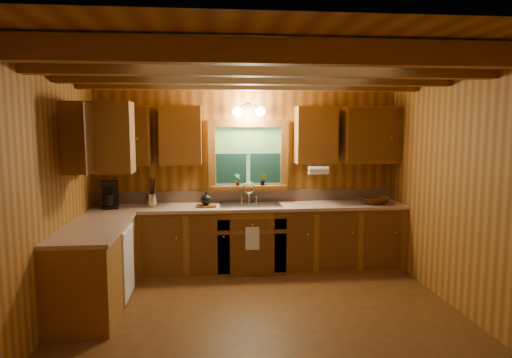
{
  "coord_description": "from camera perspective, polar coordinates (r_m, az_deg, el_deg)",
  "views": [
    {
      "loc": [
        -0.53,
        -4.45,
        1.98
      ],
      "look_at": [
        0.0,
        0.8,
        1.35
      ],
      "focal_mm": 31.9,
      "sensor_mm": 36.0,
      "label": 1
    }
  ],
  "objects": [
    {
      "name": "ceiling_beams",
      "position": [
        4.51,
        1.06,
        13.31
      ],
      "size": [
        4.2,
        2.54,
        0.18
      ],
      "color": "brown",
      "rests_on": "room"
    },
    {
      "name": "coffee_maker",
      "position": [
        6.23,
        -17.89,
        -1.89
      ],
      "size": [
        0.2,
        0.25,
        0.35
      ],
      "rotation": [
        0.0,
        0.0,
        0.29
      ],
      "color": "black",
      "rests_on": "countertop"
    },
    {
      "name": "teakettle",
      "position": [
        6.05,
        -6.28,
        -2.61
      ],
      "size": [
        0.14,
        0.14,
        0.18
      ],
      "rotation": [
        0.0,
        0.0,
        -0.22
      ],
      "color": "black",
      "rests_on": "cutting_board"
    },
    {
      "name": "potted_plant_right",
      "position": [
        6.33,
        0.9,
        -0.09
      ],
      "size": [
        0.1,
        0.09,
        0.16
      ],
      "primitive_type": "imported",
      "rotation": [
        0.0,
        0.0,
        -0.18
      ],
      "color": "#5A3513",
      "rests_on": "window_sill"
    },
    {
      "name": "window",
      "position": [
        6.35,
        -0.97,
        2.73
      ],
      "size": [
        1.12,
        0.08,
        1.0
      ],
      "color": "brown",
      "rests_on": "room"
    },
    {
      "name": "base_cabinets",
      "position": [
        5.94,
        -5.28,
        -8.35
      ],
      "size": [
        4.2,
        2.22,
        0.86
      ],
      "color": "brown",
      "rests_on": "ground"
    },
    {
      "name": "upper_cabinets",
      "position": [
        5.87,
        -6.13,
        5.4
      ],
      "size": [
        4.19,
        1.77,
        0.78
      ],
      "color": "brown",
      "rests_on": "room"
    },
    {
      "name": "window_sill",
      "position": [
        6.35,
        -0.93,
        -0.98
      ],
      "size": [
        1.06,
        0.14,
        0.04
      ],
      "primitive_type": "cube",
      "color": "brown",
      "rests_on": "room"
    },
    {
      "name": "countertop",
      "position": [
        5.84,
        -5.19,
        -4.07
      ],
      "size": [
        4.2,
        2.24,
        0.04
      ],
      "color": "tan",
      "rests_on": "base_cabinets"
    },
    {
      "name": "dish_towel",
      "position": [
        5.92,
        -0.46,
        -7.47
      ],
      "size": [
        0.18,
        0.01,
        0.3
      ],
      "primitive_type": "cube",
      "color": "white",
      "rests_on": "base_cabinets"
    },
    {
      "name": "wicker_basket",
      "position": [
        6.46,
        14.57,
        -2.6
      ],
      "size": [
        0.41,
        0.41,
        0.1
      ],
      "primitive_type": "imported",
      "rotation": [
        0.0,
        0.0,
        -0.02
      ],
      "color": "#48230C",
      "rests_on": "countertop"
    },
    {
      "name": "sink",
      "position": [
        6.18,
        -0.75,
        -3.68
      ],
      "size": [
        0.82,
        0.48,
        0.43
      ],
      "color": "silver",
      "rests_on": "countertop"
    },
    {
      "name": "cutting_board",
      "position": [
        6.07,
        -6.27,
        -3.37
      ],
      "size": [
        0.26,
        0.19,
        0.02
      ],
      "primitive_type": "cube",
      "rotation": [
        0.0,
        0.0,
        0.0
      ],
      "color": "#5A3513",
      "rests_on": "countertop"
    },
    {
      "name": "dishwasher_panel",
      "position": [
        5.44,
        -15.71,
        -10.01
      ],
      "size": [
        0.02,
        0.6,
        0.8
      ],
      "primitive_type": "cube",
      "color": "white",
      "rests_on": "base_cabinets"
    },
    {
      "name": "room",
      "position": [
        4.53,
        1.02,
        -1.82
      ],
      "size": [
        4.2,
        4.2,
        4.2
      ],
      "color": "#553314",
      "rests_on": "ground"
    },
    {
      "name": "paper_towel_roll",
      "position": [
        6.18,
        7.82,
        1.08
      ],
      "size": [
        0.27,
        0.11,
        0.11
      ],
      "primitive_type": "cylinder",
      "rotation": [
        0.0,
        1.57,
        0.0
      ],
      "color": "white",
      "rests_on": "upper_cabinets"
    },
    {
      "name": "wall_sconce",
      "position": [
        6.22,
        -0.89,
        8.5
      ],
      "size": [
        0.45,
        0.21,
        0.17
      ],
      "color": "black",
      "rests_on": "room"
    },
    {
      "name": "backsplash",
      "position": [
        6.43,
        -0.98,
        -2.14
      ],
      "size": [
        4.2,
        0.02,
        0.16
      ],
      "primitive_type": "cube",
      "color": "tan",
      "rests_on": "room"
    },
    {
      "name": "utensil_crock",
      "position": [
        6.23,
        -12.94,
        -2.49
      ],
      "size": [
        0.13,
        0.13,
        0.38
      ],
      "rotation": [
        0.0,
        0.0,
        0.27
      ],
      "color": "silver",
      "rests_on": "countertop"
    },
    {
      "name": "potted_plant_left",
      "position": [
        6.3,
        -2.32,
        -0.08
      ],
      "size": [
        0.1,
        0.09,
        0.17
      ],
      "primitive_type": "imported",
      "rotation": [
        0.0,
        0.0,
        0.31
      ],
      "color": "#5A3513",
      "rests_on": "window_sill"
    }
  ]
}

